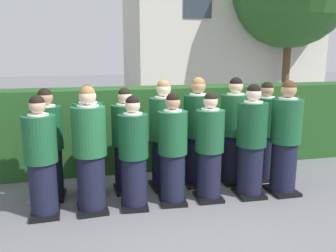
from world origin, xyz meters
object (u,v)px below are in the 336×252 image
at_px(student_front_row_6, 285,141).
at_px(student_rear_row_6, 265,133).
at_px(student_front_row_2, 134,156).
at_px(student_rear_row_1, 90,143).
at_px(student_rear_row_2, 126,143).
at_px(student_front_row_1, 90,153).
at_px(student_rear_row_3, 164,138).
at_px(student_front_row_4, 209,149).
at_px(student_rear_row_4, 197,134).
at_px(student_front_row_0, 41,160).
at_px(student_front_row_5, 251,144).
at_px(student_front_row_3, 173,152).
at_px(student_rear_row_5, 234,133).
at_px(student_rear_row_0, 49,147).

relative_size(student_front_row_6, student_rear_row_6, 1.04).
bearing_deg(student_front_row_2, student_rear_row_1, 132.69).
distance_m(student_rear_row_2, student_rear_row_6, 2.30).
xyz_separation_m(student_front_row_1, student_rear_row_3, (1.12, 0.57, 0.01)).
xyz_separation_m(student_front_row_4, student_rear_row_4, (0.02, 0.60, 0.08)).
xyz_separation_m(student_front_row_0, student_front_row_5, (2.89, -0.03, 0.04)).
relative_size(student_front_row_0, student_front_row_6, 0.93).
distance_m(student_front_row_6, student_rear_row_4, 1.32).
relative_size(student_front_row_1, student_front_row_4, 1.08).
relative_size(student_front_row_3, student_rear_row_4, 0.91).
relative_size(student_front_row_0, student_front_row_1, 0.94).
height_order(student_rear_row_1, student_rear_row_3, student_rear_row_3).
bearing_deg(student_rear_row_5, student_front_row_3, -154.43).
bearing_deg(student_front_row_3, student_front_row_5, -1.54).
height_order(student_rear_row_3, student_rear_row_6, student_rear_row_3).
relative_size(student_front_row_4, student_rear_row_0, 0.97).
xyz_separation_m(student_front_row_6, student_rear_row_2, (-2.28, 0.63, -0.05)).
distance_m(student_front_row_1, student_rear_row_6, 2.89).
distance_m(student_front_row_1, student_front_row_6, 2.82).
distance_m(student_front_row_0, student_front_row_5, 2.89).
xyz_separation_m(student_rear_row_0, student_rear_row_5, (2.85, 0.00, 0.05)).
relative_size(student_front_row_1, student_front_row_6, 0.99).
relative_size(student_front_row_3, student_rear_row_0, 0.97).
relative_size(student_rear_row_0, student_rear_row_1, 0.98).
height_order(student_front_row_0, student_rear_row_2, student_rear_row_2).
xyz_separation_m(student_rear_row_0, student_rear_row_2, (1.10, 0.02, -0.01)).
bearing_deg(student_rear_row_3, student_front_row_5, -27.34).
xyz_separation_m(student_rear_row_2, student_rear_row_6, (2.30, -0.00, 0.02)).
xyz_separation_m(student_front_row_1, student_front_row_2, (0.57, -0.02, -0.07)).
bearing_deg(student_rear_row_3, student_front_row_4, -47.63).
distance_m(student_rear_row_1, student_rear_row_6, 2.82).
xyz_separation_m(student_front_row_2, student_rear_row_5, (1.72, 0.58, 0.08)).
distance_m(student_front_row_3, student_front_row_6, 1.71).
bearing_deg(student_front_row_2, student_front_row_4, 0.71).
xyz_separation_m(student_front_row_1, student_rear_row_1, (0.01, 0.58, -0.02)).
bearing_deg(student_rear_row_4, student_rear_row_2, -179.48).
relative_size(student_front_row_0, student_rear_row_4, 0.92).
distance_m(student_rear_row_3, student_rear_row_6, 1.71).
bearing_deg(student_rear_row_2, student_rear_row_3, -0.64).
bearing_deg(student_rear_row_5, student_rear_row_2, 179.40).
bearing_deg(student_rear_row_0, student_rear_row_1, 2.64).
relative_size(student_front_row_2, student_rear_row_5, 0.90).
distance_m(student_front_row_4, student_rear_row_2, 1.26).
height_order(student_front_row_4, student_rear_row_2, student_rear_row_2).
relative_size(student_front_row_0, student_front_row_4, 1.01).
bearing_deg(student_front_row_1, student_front_row_4, -0.38).
height_order(student_front_row_0, student_front_row_1, student_front_row_1).
bearing_deg(student_front_row_4, student_front_row_2, -179.29).
bearing_deg(student_front_row_4, student_rear_row_3, 132.37).
bearing_deg(student_rear_row_5, student_rear_row_4, 177.32).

